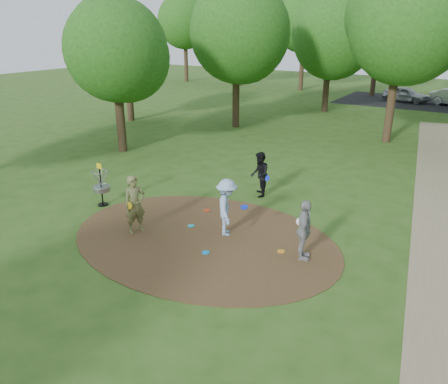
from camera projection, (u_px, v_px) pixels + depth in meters
The scene contains 14 objects.
ground at pixel (203, 238), 13.08m from camera, with size 100.00×100.00×0.00m, color #2D5119.
dirt_clearing at pixel (203, 238), 13.07m from camera, with size 8.40×8.40×0.02m, color #47301C.
parking_lot at pixel (427, 103), 35.98m from camera, with size 14.00×8.00×0.01m, color black.
player_observer_with_disc at pixel (135, 205), 13.19m from camera, with size 0.68×0.78×1.80m.
player_throwing_with_disc at pixel (227, 207), 13.04m from camera, with size 1.31×1.31×1.76m.
player_walking_with_disc at pixel (260, 175), 16.06m from camera, with size 0.95×1.02×1.68m.
player_waiting_with_disc at pixel (304, 230), 11.64m from camera, with size 0.71×1.08×1.70m.
disc_ground_cyan at pixel (191, 226), 13.83m from camera, with size 0.22×0.22×0.02m, color #17A2BF.
disc_ground_blue at pixel (206, 252), 12.20m from camera, with size 0.22×0.22×0.02m, color #0D89DE.
disc_ground_red at pixel (207, 210), 15.00m from camera, with size 0.22×0.22×0.02m, color red.
car_left at pixel (406, 94), 36.46m from camera, with size 1.46×3.64×1.24m, color #939599.
disc_ground_orange at pixel (281, 251), 12.27m from camera, with size 0.22×0.22×0.02m, color orange.
disc_golf_basket at pixel (101, 182), 15.21m from camera, with size 0.63×0.63×1.54m.
tree_ring at pixel (388, 44), 17.81m from camera, with size 36.51×45.58×9.44m.
Camera 1 is at (6.68, -9.66, 5.95)m, focal length 35.00 mm.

